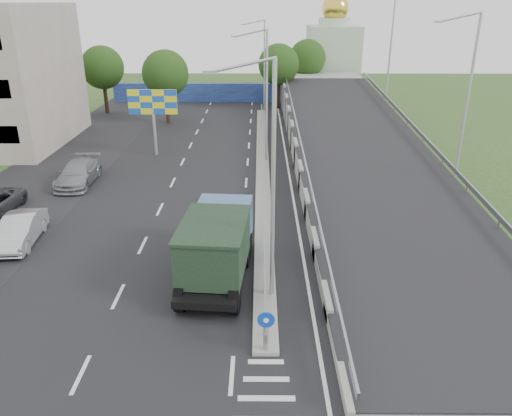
{
  "coord_description": "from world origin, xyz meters",
  "views": [
    {
      "loc": [
        -0.26,
        -12.84,
        12.12
      ],
      "look_at": [
        -0.42,
        11.02,
        2.2
      ],
      "focal_mm": 35.0,
      "sensor_mm": 36.0,
      "label": 1
    }
  ],
  "objects_px": {
    "lamp_post_far": "(263,61)",
    "parked_car_d": "(78,173)",
    "billboard": "(153,106)",
    "parked_car_b": "(20,230)",
    "church": "(333,54)",
    "lamp_post_near": "(269,173)",
    "lamp_post_mid": "(264,90)",
    "dump_truck": "(217,243)",
    "sign_bollard": "(266,331)"
  },
  "relations": [
    {
      "from": "lamp_post_far",
      "to": "parked_car_b",
      "type": "xyz_separation_m",
      "value": [
        -13.19,
        -34.72,
        -5.04
      ]
    },
    {
      "from": "lamp_post_mid",
      "to": "billboard",
      "type": "height_order",
      "value": "lamp_post_mid"
    },
    {
      "from": "sign_bollard",
      "to": "lamp_post_mid",
      "type": "bearing_deg",
      "value": 89.74
    },
    {
      "from": "sign_bollard",
      "to": "lamp_post_mid",
      "type": "height_order",
      "value": "lamp_post_mid"
    },
    {
      "from": "lamp_post_near",
      "to": "lamp_post_mid",
      "type": "relative_size",
      "value": 1.0
    },
    {
      "from": "dump_truck",
      "to": "parked_car_b",
      "type": "relative_size",
      "value": 1.6
    },
    {
      "from": "dump_truck",
      "to": "lamp_post_mid",
      "type": "bearing_deg",
      "value": 87.52
    },
    {
      "from": "lamp_post_mid",
      "to": "parked_car_d",
      "type": "relative_size",
      "value": 1.82
    },
    {
      "from": "lamp_post_near",
      "to": "lamp_post_far",
      "type": "bearing_deg",
      "value": 90.0
    },
    {
      "from": "lamp_post_near",
      "to": "lamp_post_far",
      "type": "distance_m",
      "value": 40.0
    },
    {
      "from": "sign_bollard",
      "to": "lamp_post_mid",
      "type": "xyz_separation_m",
      "value": [
        0.11,
        23.83,
        4.77
      ]
    },
    {
      "from": "dump_truck",
      "to": "parked_car_d",
      "type": "xyz_separation_m",
      "value": [
        -10.97,
        12.99,
        -0.98
      ]
    },
    {
      "from": "lamp_post_mid",
      "to": "lamp_post_far",
      "type": "bearing_deg",
      "value": 90.0
    },
    {
      "from": "parked_car_d",
      "to": "dump_truck",
      "type": "bearing_deg",
      "value": -51.31
    },
    {
      "from": "parked_car_b",
      "to": "parked_car_d",
      "type": "distance_m",
      "value": 9.48
    },
    {
      "from": "dump_truck",
      "to": "sign_bollard",
      "type": "bearing_deg",
      "value": -64.0
    },
    {
      "from": "church",
      "to": "dump_truck",
      "type": "relative_size",
      "value": 1.84
    },
    {
      "from": "sign_bollard",
      "to": "lamp_post_mid",
      "type": "distance_m",
      "value": 24.3
    },
    {
      "from": "sign_bollard",
      "to": "dump_truck",
      "type": "relative_size",
      "value": 0.22
    },
    {
      "from": "church",
      "to": "lamp_post_far",
      "type": "bearing_deg",
      "value": -125.24
    },
    {
      "from": "church",
      "to": "parked_car_b",
      "type": "relative_size",
      "value": 2.95
    },
    {
      "from": "billboard",
      "to": "parked_car_b",
      "type": "height_order",
      "value": "billboard"
    },
    {
      "from": "sign_bollard",
      "to": "lamp_post_far",
      "type": "relative_size",
      "value": 0.17
    },
    {
      "from": "parked_car_d",
      "to": "church",
      "type": "bearing_deg",
      "value": 57.98
    },
    {
      "from": "sign_bollard",
      "to": "billboard",
      "type": "bearing_deg",
      "value": 109.21
    },
    {
      "from": "lamp_post_far",
      "to": "billboard",
      "type": "height_order",
      "value": "lamp_post_far"
    },
    {
      "from": "lamp_post_far",
      "to": "dump_truck",
      "type": "relative_size",
      "value": 1.35
    },
    {
      "from": "lamp_post_near",
      "to": "parked_car_b",
      "type": "height_order",
      "value": "lamp_post_near"
    },
    {
      "from": "lamp_post_far",
      "to": "parked_car_d",
      "type": "height_order",
      "value": "lamp_post_far"
    },
    {
      "from": "lamp_post_near",
      "to": "parked_car_d",
      "type": "distance_m",
      "value": 20.46
    },
    {
      "from": "sign_bollard",
      "to": "parked_car_b",
      "type": "distance_m",
      "value": 15.94
    },
    {
      "from": "dump_truck",
      "to": "billboard",
      "type": "bearing_deg",
      "value": 113.32
    },
    {
      "from": "lamp_post_near",
      "to": "billboard",
      "type": "bearing_deg",
      "value": 112.49
    },
    {
      "from": "parked_car_b",
      "to": "lamp_post_far",
      "type": "bearing_deg",
      "value": 63.96
    },
    {
      "from": "lamp_post_near",
      "to": "parked_car_b",
      "type": "relative_size",
      "value": 2.15
    },
    {
      "from": "lamp_post_near",
      "to": "parked_car_d",
      "type": "height_order",
      "value": "lamp_post_near"
    },
    {
      "from": "church",
      "to": "parked_car_b",
      "type": "bearing_deg",
      "value": -115.35
    },
    {
      "from": "church",
      "to": "sign_bollard",
      "type": "bearing_deg",
      "value": -99.81
    },
    {
      "from": "lamp_post_far",
      "to": "parked_car_d",
      "type": "bearing_deg",
      "value": -117.71
    },
    {
      "from": "dump_truck",
      "to": "parked_car_b",
      "type": "height_order",
      "value": "dump_truck"
    },
    {
      "from": "church",
      "to": "dump_truck",
      "type": "distance_m",
      "value": 53.75
    },
    {
      "from": "lamp_post_mid",
      "to": "church",
      "type": "relative_size",
      "value": 0.73
    },
    {
      "from": "lamp_post_far",
      "to": "sign_bollard",
      "type": "bearing_deg",
      "value": -90.14
    },
    {
      "from": "lamp_post_near",
      "to": "sign_bollard",
      "type": "bearing_deg",
      "value": -91.64
    },
    {
      "from": "sign_bollard",
      "to": "dump_truck",
      "type": "distance_m",
      "value": 6.05
    },
    {
      "from": "parked_car_b",
      "to": "billboard",
      "type": "bearing_deg",
      "value": 71.05
    },
    {
      "from": "dump_truck",
      "to": "parked_car_d",
      "type": "relative_size",
      "value": 1.35
    },
    {
      "from": "lamp_post_mid",
      "to": "parked_car_d",
      "type": "distance_m",
      "value": 15.11
    },
    {
      "from": "lamp_post_near",
      "to": "church",
      "type": "bearing_deg",
      "value": 79.62
    },
    {
      "from": "sign_bollard",
      "to": "parked_car_d",
      "type": "bearing_deg",
      "value": 125.28
    }
  ]
}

